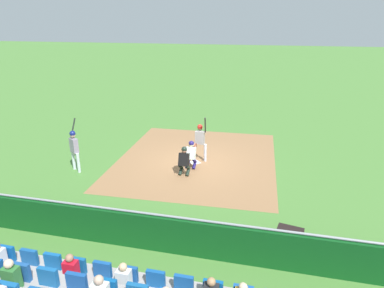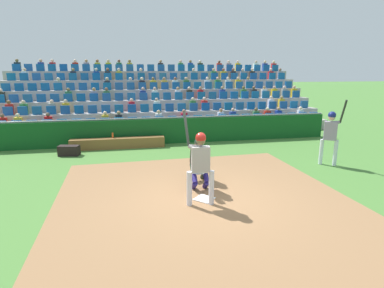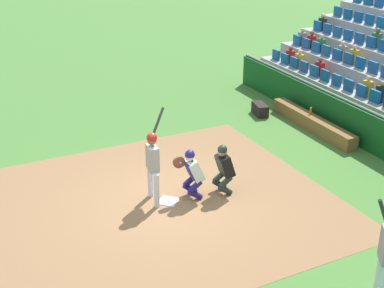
{
  "view_description": "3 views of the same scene",
  "coord_description": "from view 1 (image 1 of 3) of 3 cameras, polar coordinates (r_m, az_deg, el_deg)",
  "views": [
    {
      "loc": [
        3.22,
        -14.27,
        6.29
      ],
      "look_at": [
        -0.06,
        -0.32,
        1.04
      ],
      "focal_mm": 31.84,
      "sensor_mm": 36.0,
      "label": 1
    },
    {
      "loc": [
        1.74,
        7.12,
        3.16
      ],
      "look_at": [
        0.16,
        -0.77,
        1.27
      ],
      "focal_mm": 29.02,
      "sensor_mm": 36.0,
      "label": 2
    },
    {
      "loc": [
        -10.4,
        4.21,
        6.51
      ],
      "look_at": [
        0.54,
        -0.88,
        1.14
      ],
      "focal_mm": 50.15,
      "sensor_mm": 36.0,
      "label": 3
    }
  ],
  "objects": [
    {
      "name": "ground_plane",
      "position": [
        15.92,
        0.46,
        -3.15
      ],
      "size": [
        160.0,
        160.0,
        0.0
      ],
      "primitive_type": "plane",
      "color": "#497C35"
    },
    {
      "name": "infield_dirt_patch",
      "position": [
        16.37,
        0.85,
        -2.46
      ],
      "size": [
        7.61,
        8.83,
        0.01
      ],
      "primitive_type": "cube",
      "rotation": [
        0.0,
        0.0,
        0.03
      ],
      "color": "#936945",
      "rests_on": "ground_plane"
    },
    {
      "name": "home_plate_marker",
      "position": [
        15.91,
        0.46,
        -3.1
      ],
      "size": [
        0.62,
        0.62,
        0.02
      ],
      "primitive_type": "cube",
      "rotation": [
        0.0,
        0.0,
        0.79
      ],
      "color": "white",
      "rests_on": "infield_dirt_patch"
    },
    {
      "name": "batter_at_plate",
      "position": [
        15.75,
        1.37,
        0.94
      ],
      "size": [
        0.69,
        0.58,
        2.25
      ],
      "color": "silver",
      "rests_on": "ground_plane"
    },
    {
      "name": "catcher_crouching",
      "position": [
        15.1,
        -0.12,
        -1.53
      ],
      "size": [
        0.47,
        0.71,
        1.29
      ],
      "color": "navy",
      "rests_on": "ground_plane"
    },
    {
      "name": "home_plate_umpire",
      "position": [
        14.41,
        -1.33,
        -2.65
      ],
      "size": [
        0.47,
        0.47,
        1.31
      ],
      "color": "#1F2D24",
      "rests_on": "ground_plane"
    },
    {
      "name": "dugout_wall",
      "position": [
        10.2,
        -7.82,
        -14.2
      ],
      "size": [
        14.86,
        0.24,
        1.19
      ],
      "color": "#0F491A",
      "rests_on": "ground_plane"
    },
    {
      "name": "dugout_bench",
      "position": [
        10.37,
        5.87,
        -15.81
      ],
      "size": [
        3.87,
        0.4,
        0.44
      ],
      "primitive_type": "cube",
      "color": "brown",
      "rests_on": "ground_plane"
    },
    {
      "name": "water_bottle_on_bench",
      "position": [
        10.11,
        7.09,
        -14.64
      ],
      "size": [
        0.07,
        0.07,
        0.22
      ],
      "primitive_type": "cylinder",
      "color": "#D9521F",
      "rests_on": "dugout_bench"
    },
    {
      "name": "equipment_duffel_bag",
      "position": [
        11.05,
        16.11,
        -14.26
      ],
      "size": [
        0.82,
        0.5,
        0.39
      ],
      "primitive_type": "cube",
      "rotation": [
        0.0,
        0.0,
        -0.2
      ],
      "color": "black",
      "rests_on": "ground_plane"
    },
    {
      "name": "on_deck_batter",
      "position": [
        15.53,
        -19.15,
        -0.32
      ],
      "size": [
        0.56,
        0.74,
        2.28
      ],
      "color": "silver",
      "rests_on": "ground_plane"
    }
  ]
}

